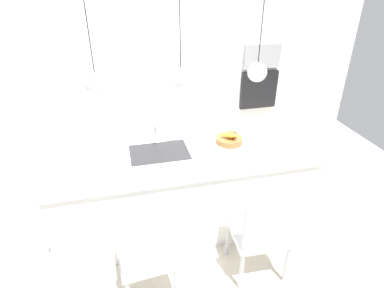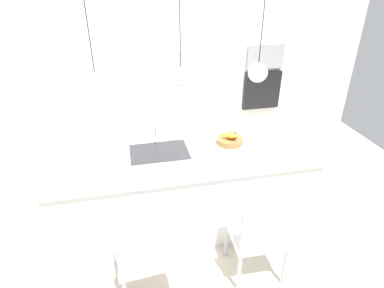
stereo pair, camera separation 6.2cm
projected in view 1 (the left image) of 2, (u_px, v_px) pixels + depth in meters
floor at (183, 219)px, 3.57m from camera, size 6.60×6.60×0.00m
back_wall at (156, 65)px, 4.36m from camera, size 6.00×0.10×2.60m
kitchen_island at (183, 186)px, 3.35m from camera, size 2.58×0.98×0.89m
sink_basin at (159, 153)px, 3.10m from camera, size 0.56×0.40×0.02m
faucet at (155, 129)px, 3.21m from camera, size 0.02×0.17×0.22m
fruit_bowl at (230, 139)px, 3.24m from camera, size 0.27×0.27×0.15m
microwave at (262, 56)px, 4.58m from camera, size 0.54×0.08×0.34m
oven at (258, 90)px, 4.82m from camera, size 0.56×0.08×0.56m
chair_near at (147, 253)px, 2.51m from camera, size 0.48×0.49×0.89m
chair_middle at (262, 232)px, 2.71m from camera, size 0.49×0.47×0.88m
pendant_light_left at (96, 83)px, 2.65m from camera, size 0.18×0.18×0.78m
pendant_light_center at (181, 77)px, 2.80m from camera, size 0.18×0.18×0.78m
pendant_light_right at (257, 72)px, 2.94m from camera, size 0.18×0.18×0.78m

